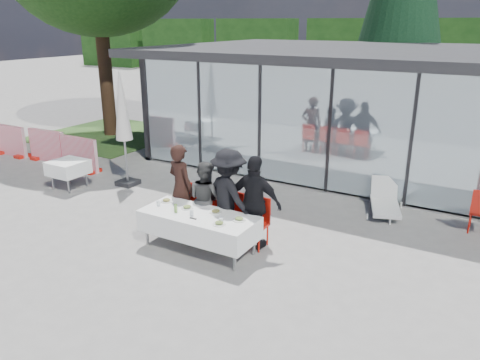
{
  "coord_description": "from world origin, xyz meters",
  "views": [
    {
      "loc": [
        4.81,
        -6.82,
        4.18
      ],
      "look_at": [
        0.12,
        1.2,
        1.02
      ],
      "focal_mm": 35.0,
      "sensor_mm": 36.0,
      "label": 1
    }
  ],
  "objects_px": {
    "diner_b": "(206,199)",
    "plate_d": "(239,219)",
    "plate_a": "(166,200)",
    "market_umbrella": "(122,113)",
    "folded_eyeglasses": "(193,218)",
    "diner_a": "(181,187)",
    "diner_chair_d": "(257,220)",
    "plate_extra": "(219,223)",
    "diner_chair_b": "(209,208)",
    "spare_table_left": "(68,168)",
    "plate_c": "(216,212)",
    "diner_chair_a": "(185,203)",
    "plate_b": "(187,207)",
    "lounger": "(385,201)",
    "dining_table": "(199,224)",
    "diner_c": "(229,196)",
    "juice_bottle": "(176,208)",
    "diner_d": "(255,203)",
    "construction_barriers": "(13,142)"
  },
  "relations": [
    {
      "from": "diner_chair_a",
      "to": "diner_d",
      "type": "xyz_separation_m",
      "value": [
        1.75,
        -0.11,
        0.38
      ]
    },
    {
      "from": "plate_a",
      "to": "market_umbrella",
      "type": "height_order",
      "value": "market_umbrella"
    },
    {
      "from": "diner_b",
      "to": "plate_d",
      "type": "distance_m",
      "value": 1.21
    },
    {
      "from": "diner_b",
      "to": "lounger",
      "type": "relative_size",
      "value": 1.08
    },
    {
      "from": "diner_a",
      "to": "diner_b",
      "type": "bearing_deg",
      "value": -164.78
    },
    {
      "from": "diner_b",
      "to": "juice_bottle",
      "type": "xyz_separation_m",
      "value": [
        -0.14,
        -0.8,
        0.04
      ]
    },
    {
      "from": "diner_d",
      "to": "plate_a",
      "type": "distance_m",
      "value": 1.84
    },
    {
      "from": "diner_chair_d",
      "to": "folded_eyeglasses",
      "type": "relative_size",
      "value": 6.96
    },
    {
      "from": "diner_chair_a",
      "to": "plate_d",
      "type": "height_order",
      "value": "diner_chair_a"
    },
    {
      "from": "diner_d",
      "to": "construction_barriers",
      "type": "xyz_separation_m",
      "value": [
        -10.03,
        1.83,
        -0.48
      ]
    },
    {
      "from": "spare_table_left",
      "to": "plate_c",
      "type": "bearing_deg",
      "value": -10.62
    },
    {
      "from": "spare_table_left",
      "to": "plate_d",
      "type": "bearing_deg",
      "value": -10.4
    },
    {
      "from": "plate_a",
      "to": "diner_chair_d",
      "type": "bearing_deg",
      "value": 17.61
    },
    {
      "from": "plate_d",
      "to": "dining_table",
      "type": "bearing_deg",
      "value": -171.66
    },
    {
      "from": "market_umbrella",
      "to": "construction_barriers",
      "type": "bearing_deg",
      "value": 176.48
    },
    {
      "from": "juice_bottle",
      "to": "market_umbrella",
      "type": "height_order",
      "value": "market_umbrella"
    },
    {
      "from": "market_umbrella",
      "to": "lounger",
      "type": "distance_m",
      "value": 6.85
    },
    {
      "from": "diner_d",
      "to": "juice_bottle",
      "type": "relative_size",
      "value": 11.53
    },
    {
      "from": "diner_chair_b",
      "to": "plate_extra",
      "type": "distance_m",
      "value": 1.33
    },
    {
      "from": "diner_c",
      "to": "plate_d",
      "type": "relative_size",
      "value": 7.92
    },
    {
      "from": "diner_chair_d",
      "to": "plate_d",
      "type": "relative_size",
      "value": 4.07
    },
    {
      "from": "plate_b",
      "to": "spare_table_left",
      "type": "relative_size",
      "value": 0.28
    },
    {
      "from": "diner_c",
      "to": "folded_eyeglasses",
      "type": "relative_size",
      "value": 13.55
    },
    {
      "from": "diner_b",
      "to": "construction_barriers",
      "type": "distance_m",
      "value": 9.1
    },
    {
      "from": "diner_chair_b",
      "to": "diner_d",
      "type": "relative_size",
      "value": 0.53
    },
    {
      "from": "plate_b",
      "to": "folded_eyeglasses",
      "type": "xyz_separation_m",
      "value": [
        0.39,
        -0.35,
        -0.02
      ]
    },
    {
      "from": "folded_eyeglasses",
      "to": "plate_c",
      "type": "bearing_deg",
      "value": 65.11
    },
    {
      "from": "diner_c",
      "to": "plate_c",
      "type": "height_order",
      "value": "diner_c"
    },
    {
      "from": "folded_eyeglasses",
      "to": "market_umbrella",
      "type": "xyz_separation_m",
      "value": [
        -3.9,
        2.39,
        1.19
      ]
    },
    {
      "from": "market_umbrella",
      "to": "plate_extra",
      "type": "bearing_deg",
      "value": -27.94
    },
    {
      "from": "plate_a",
      "to": "plate_extra",
      "type": "height_order",
      "value": "same"
    },
    {
      "from": "dining_table",
      "to": "plate_c",
      "type": "relative_size",
      "value": 9.44
    },
    {
      "from": "plate_a",
      "to": "plate_extra",
      "type": "distance_m",
      "value": 1.57
    },
    {
      "from": "market_umbrella",
      "to": "lounger",
      "type": "bearing_deg",
      "value": 14.09
    },
    {
      "from": "diner_chair_b",
      "to": "spare_table_left",
      "type": "relative_size",
      "value": 1.13
    },
    {
      "from": "lounger",
      "to": "diner_c",
      "type": "bearing_deg",
      "value": -126.51
    },
    {
      "from": "diner_d",
      "to": "plate_c",
      "type": "height_order",
      "value": "diner_d"
    },
    {
      "from": "dining_table",
      "to": "construction_barriers",
      "type": "relative_size",
      "value": 0.29
    },
    {
      "from": "plate_d",
      "to": "folded_eyeglasses",
      "type": "xyz_separation_m",
      "value": [
        -0.77,
        -0.36,
        -0.02
      ]
    },
    {
      "from": "diner_c",
      "to": "plate_c",
      "type": "xyz_separation_m",
      "value": [
        -0.02,
        -0.44,
        -0.17
      ]
    },
    {
      "from": "plate_b",
      "to": "lounger",
      "type": "height_order",
      "value": "plate_b"
    },
    {
      "from": "diner_d",
      "to": "plate_b",
      "type": "height_order",
      "value": "diner_d"
    },
    {
      "from": "diner_chair_a",
      "to": "diner_c",
      "type": "bearing_deg",
      "value": -5.22
    },
    {
      "from": "plate_a",
      "to": "diner_chair_a",
      "type": "bearing_deg",
      "value": 87.76
    },
    {
      "from": "plate_d",
      "to": "diner_chair_d",
      "type": "bearing_deg",
      "value": 86.33
    },
    {
      "from": "diner_a",
      "to": "plate_extra",
      "type": "xyz_separation_m",
      "value": [
        1.5,
        -0.86,
        -0.14
      ]
    },
    {
      "from": "spare_table_left",
      "to": "construction_barriers",
      "type": "distance_m",
      "value": 4.37
    },
    {
      "from": "diner_a",
      "to": "diner_chair_d",
      "type": "distance_m",
      "value": 1.8
    },
    {
      "from": "diner_a",
      "to": "diner_d",
      "type": "relative_size",
      "value": 1.0
    },
    {
      "from": "diner_c",
      "to": "plate_c",
      "type": "distance_m",
      "value": 0.47
    }
  ]
}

